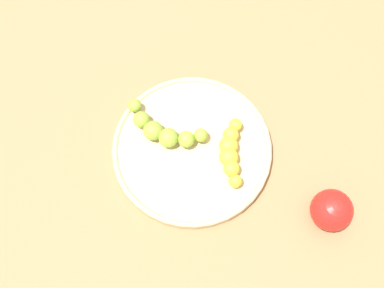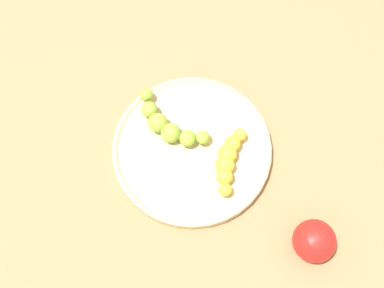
{
  "view_description": "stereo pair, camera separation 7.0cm",
  "coord_description": "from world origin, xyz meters",
  "px_view_note": "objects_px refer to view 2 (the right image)",
  "views": [
    {
      "loc": [
        0.2,
        -0.22,
        0.81
      ],
      "look_at": [
        0.0,
        0.0,
        0.04
      ],
      "focal_mm": 43.94,
      "sensor_mm": 36.0,
      "label": 1
    },
    {
      "loc": [
        0.25,
        -0.17,
        0.81
      ],
      "look_at": [
        0.0,
        0.0,
        0.04
      ],
      "focal_mm": 43.94,
      "sensor_mm": 36.0,
      "label": 2
    }
  ],
  "objects_px": {
    "fruit_bowl": "(192,149)",
    "banana_yellow": "(228,160)",
    "apple_red": "(314,241)",
    "banana_green": "(167,125)"
  },
  "relations": [
    {
      "from": "fruit_bowl",
      "to": "banana_yellow",
      "type": "relative_size",
      "value": 2.9
    },
    {
      "from": "fruit_bowl",
      "to": "apple_red",
      "type": "height_order",
      "value": "apple_red"
    },
    {
      "from": "fruit_bowl",
      "to": "banana_yellow",
      "type": "height_order",
      "value": "banana_yellow"
    },
    {
      "from": "banana_green",
      "to": "apple_red",
      "type": "xyz_separation_m",
      "value": [
        0.31,
        0.09,
        -0.0
      ]
    },
    {
      "from": "fruit_bowl",
      "to": "apple_red",
      "type": "xyz_separation_m",
      "value": [
        0.25,
        0.07,
        0.02
      ]
    },
    {
      "from": "fruit_bowl",
      "to": "apple_red",
      "type": "bearing_deg",
      "value": 15.47
    },
    {
      "from": "banana_yellow",
      "to": "apple_red",
      "type": "bearing_deg",
      "value": 148.35
    },
    {
      "from": "banana_green",
      "to": "banana_yellow",
      "type": "relative_size",
      "value": 1.59
    },
    {
      "from": "fruit_bowl",
      "to": "banana_green",
      "type": "relative_size",
      "value": 1.83
    },
    {
      "from": "fruit_bowl",
      "to": "banana_yellow",
      "type": "bearing_deg",
      "value": 31.31
    }
  ]
}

